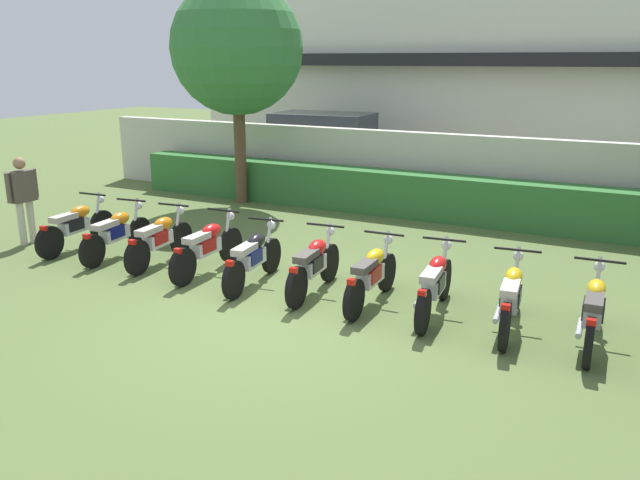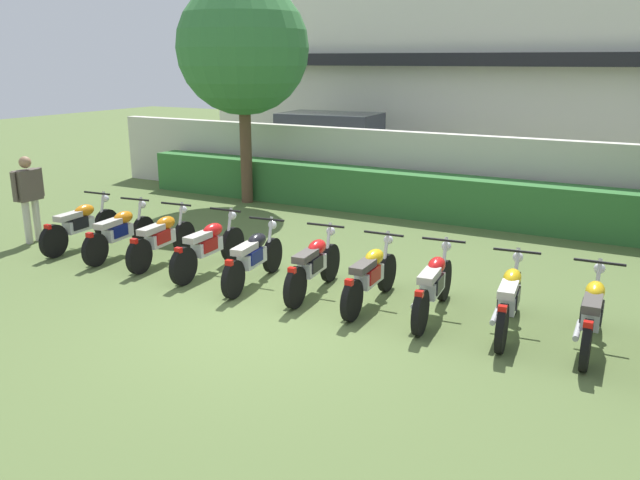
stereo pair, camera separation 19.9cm
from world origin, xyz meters
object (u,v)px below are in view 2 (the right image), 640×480
at_px(parked_car, 335,148).
at_px(motorcycle_in_row_3, 209,246).
at_px(motorcycle_in_row_7, 433,285).
at_px(motorcycle_in_row_2, 162,238).
at_px(motorcycle_in_row_5, 313,265).
at_px(motorcycle_in_row_8, 509,299).
at_px(motorcycle_in_row_6, 370,275).
at_px(inspector_person, 29,192).
at_px(motorcycle_in_row_4, 253,257).
at_px(motorcycle_in_row_0, 80,224).
at_px(motorcycle_in_row_1, 119,232).
at_px(motorcycle_in_row_9, 592,313).
at_px(tree_near_inspector, 243,49).

distance_m(parked_car, motorcycle_in_row_3, 8.60).
bearing_deg(motorcycle_in_row_7, parked_car, 29.32).
bearing_deg(motorcycle_in_row_2, motorcycle_in_row_3, -97.16).
distance_m(motorcycle_in_row_2, motorcycle_in_row_5, 2.97).
height_order(motorcycle_in_row_2, motorcycle_in_row_8, motorcycle_in_row_8).
height_order(motorcycle_in_row_6, inspector_person, inspector_person).
distance_m(motorcycle_in_row_4, inspector_person, 5.04).
relative_size(motorcycle_in_row_2, motorcycle_in_row_4, 0.99).
height_order(motorcycle_in_row_0, inspector_person, inspector_person).
bearing_deg(motorcycle_in_row_7, motorcycle_in_row_2, 83.74).
relative_size(motorcycle_in_row_0, motorcycle_in_row_5, 1.04).
bearing_deg(motorcycle_in_row_1, motorcycle_in_row_9, -97.00).
xyz_separation_m(parked_car, inspector_person, (-1.96, -8.49, 0.02)).
bearing_deg(inspector_person, motorcycle_in_row_5, 1.17).
distance_m(motorcycle_in_row_1, motorcycle_in_row_9, 7.70).
relative_size(motorcycle_in_row_3, motorcycle_in_row_6, 1.05).
height_order(tree_near_inspector, motorcycle_in_row_2, tree_near_inspector).
bearing_deg(motorcycle_in_row_1, parked_car, -5.82).
bearing_deg(motorcycle_in_row_4, motorcycle_in_row_3, 75.25).
bearing_deg(motorcycle_in_row_2, motorcycle_in_row_8, -96.78).
bearing_deg(motorcycle_in_row_9, inspector_person, 87.90).
height_order(motorcycle_in_row_8, inspector_person, inspector_person).
xyz_separation_m(motorcycle_in_row_8, motorcycle_in_row_9, (0.97, 0.00, -0.00)).
bearing_deg(motorcycle_in_row_4, motorcycle_in_row_0, 81.14).
height_order(motorcycle_in_row_6, motorcycle_in_row_7, motorcycle_in_row_7).
bearing_deg(motorcycle_in_row_8, parked_car, 33.04).
bearing_deg(motorcycle_in_row_3, motorcycle_in_row_0, 87.52).
distance_m(parked_car, inspector_person, 8.71).
height_order(motorcycle_in_row_1, motorcycle_in_row_5, motorcycle_in_row_5).
xyz_separation_m(motorcycle_in_row_1, inspector_person, (-2.11, -0.14, 0.52)).
bearing_deg(motorcycle_in_row_8, motorcycle_in_row_7, 81.81).
relative_size(motorcycle_in_row_3, motorcycle_in_row_5, 1.06).
xyz_separation_m(motorcycle_in_row_0, motorcycle_in_row_3, (2.93, 0.01, 0.00)).
bearing_deg(tree_near_inspector, motorcycle_in_row_9, -29.72).
bearing_deg(motorcycle_in_row_2, motorcycle_in_row_6, -97.14).
xyz_separation_m(parked_car, motorcycle_in_row_7, (5.88, -8.34, -0.49)).
relative_size(motorcycle_in_row_4, motorcycle_in_row_6, 1.00).
xyz_separation_m(motorcycle_in_row_5, motorcycle_in_row_6, (0.92, -0.01, -0.01)).
distance_m(tree_near_inspector, motorcycle_in_row_1, 5.72).
bearing_deg(motorcycle_in_row_4, parked_car, 12.70).
bearing_deg(tree_near_inspector, motorcycle_in_row_6, -41.12).
bearing_deg(inspector_person, motorcycle_in_row_8, 0.77).
bearing_deg(motorcycle_in_row_5, inspector_person, 85.88).
bearing_deg(motorcycle_in_row_3, motorcycle_in_row_9, -93.16).
bearing_deg(motorcycle_in_row_2, motorcycle_in_row_9, -96.66).
bearing_deg(motorcycle_in_row_9, motorcycle_in_row_0, 86.97).
height_order(motorcycle_in_row_5, motorcycle_in_row_8, same).
height_order(tree_near_inspector, motorcycle_in_row_6, tree_near_inspector).
relative_size(tree_near_inspector, motorcycle_in_row_3, 2.64).
height_order(motorcycle_in_row_8, motorcycle_in_row_9, motorcycle_in_row_8).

